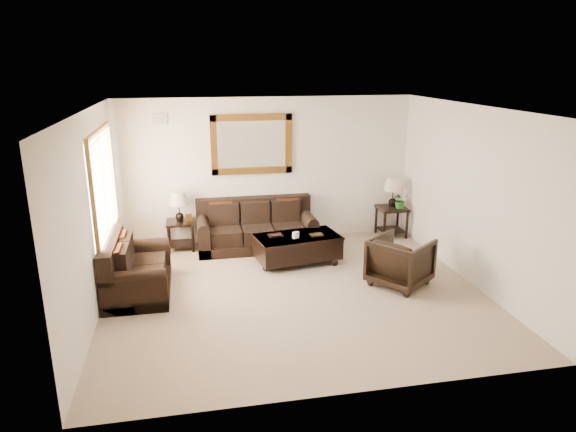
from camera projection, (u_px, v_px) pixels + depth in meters
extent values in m
cube|color=tan|center=(295.00, 292.00, 7.66)|extent=(5.50, 5.00, 0.01)
cube|color=white|center=(296.00, 108.00, 6.88)|extent=(5.50, 5.00, 0.01)
cube|color=beige|center=(268.00, 170.00, 9.62)|extent=(5.50, 0.01, 2.70)
cube|color=beige|center=(349.00, 274.00, 4.92)|extent=(5.50, 0.01, 2.70)
cube|color=beige|center=(91.00, 216.00, 6.77)|extent=(0.01, 5.00, 2.70)
cube|color=beige|center=(472.00, 196.00, 7.78)|extent=(0.01, 5.00, 2.70)
cube|color=white|center=(101.00, 186.00, 7.56)|extent=(0.01, 1.80, 1.50)
cube|color=brown|center=(98.00, 132.00, 7.33)|extent=(0.06, 1.96, 0.08)
cube|color=brown|center=(109.00, 236.00, 7.79)|extent=(0.06, 1.96, 0.08)
cube|color=brown|center=(93.00, 202.00, 6.68)|extent=(0.06, 0.08, 1.50)
cube|color=brown|center=(112.00, 173.00, 8.45)|extent=(0.06, 0.08, 1.50)
cube|color=brown|center=(104.00, 186.00, 7.56)|extent=(0.05, 0.05, 1.50)
cube|color=#4A350E|center=(252.00, 144.00, 9.39)|extent=(1.50, 0.06, 1.10)
cube|color=white|center=(252.00, 144.00, 9.41)|extent=(1.26, 0.01, 0.86)
cube|color=#999999|center=(160.00, 119.00, 8.96)|extent=(0.25, 0.02, 0.18)
cube|color=black|center=(257.00, 243.00, 9.48)|extent=(2.15, 0.93, 0.18)
cube|color=black|center=(254.00, 208.00, 9.65)|extent=(2.15, 0.21, 0.44)
cube|color=black|center=(225.00, 234.00, 9.29)|extent=(0.55, 0.76, 0.26)
cube|color=black|center=(257.00, 232.00, 9.39)|extent=(0.55, 0.76, 0.26)
cube|color=black|center=(287.00, 230.00, 9.50)|extent=(0.55, 0.76, 0.26)
cube|color=black|center=(203.00, 238.00, 9.25)|extent=(0.21, 0.93, 0.52)
cylinder|color=black|center=(203.00, 224.00, 9.17)|extent=(0.21, 0.91, 0.21)
cube|color=black|center=(308.00, 231.00, 9.61)|extent=(0.21, 0.93, 0.52)
cylinder|color=black|center=(308.00, 218.00, 9.53)|extent=(0.21, 0.91, 0.21)
cube|color=#581D0B|center=(221.00, 213.00, 9.36)|extent=(0.41, 0.18, 0.42)
cube|color=#581D0B|center=(288.00, 209.00, 9.59)|extent=(0.41, 0.18, 0.42)
cube|color=black|center=(139.00, 287.00, 7.65)|extent=(0.90, 1.52, 0.17)
cube|color=black|center=(111.00, 253.00, 7.43)|extent=(0.21, 1.52, 0.43)
cube|color=black|center=(138.00, 281.00, 7.33)|extent=(0.74, 0.53, 0.26)
cube|color=black|center=(141.00, 266.00, 7.85)|extent=(0.74, 0.53, 0.26)
cube|color=black|center=(134.00, 295.00, 6.99)|extent=(0.90, 0.21, 0.50)
cylinder|color=black|center=(133.00, 278.00, 6.91)|extent=(0.88, 0.21, 0.21)
cube|color=black|center=(142.00, 260.00, 8.22)|extent=(0.90, 0.21, 0.50)
cylinder|color=black|center=(140.00, 245.00, 8.15)|extent=(0.88, 0.21, 0.21)
cube|color=#581D0B|center=(121.00, 261.00, 7.16)|extent=(0.18, 0.40, 0.41)
cube|color=#581D0B|center=(126.00, 245.00, 7.76)|extent=(0.18, 0.40, 0.41)
cube|color=black|center=(180.00, 222.00, 9.29)|extent=(0.49, 0.49, 0.04)
cube|color=black|center=(181.00, 243.00, 9.41)|extent=(0.42, 0.42, 0.03)
cylinder|color=black|center=(169.00, 241.00, 9.13)|extent=(0.04, 0.04, 0.49)
cylinder|color=black|center=(193.00, 239.00, 9.21)|extent=(0.04, 0.04, 0.49)
cylinder|color=black|center=(169.00, 233.00, 9.52)|extent=(0.04, 0.04, 0.49)
cylinder|color=black|center=(192.00, 232.00, 9.60)|extent=(0.04, 0.04, 0.49)
sphere|color=black|center=(180.00, 216.00, 9.26)|extent=(0.15, 0.15, 0.15)
cylinder|color=black|center=(179.00, 208.00, 9.21)|extent=(0.02, 0.02, 0.32)
cone|color=tan|center=(178.00, 198.00, 9.16)|extent=(0.34, 0.34, 0.23)
cube|color=#4A350E|center=(189.00, 218.00, 9.21)|extent=(0.13, 0.09, 0.15)
cube|color=black|center=(392.00, 208.00, 10.00)|extent=(0.53, 0.53, 0.05)
cube|color=black|center=(391.00, 230.00, 10.13)|extent=(0.45, 0.45, 0.03)
cylinder|color=black|center=(385.00, 227.00, 9.83)|extent=(0.05, 0.05, 0.53)
cylinder|color=black|center=(407.00, 225.00, 9.92)|extent=(0.05, 0.05, 0.53)
cylinder|color=black|center=(376.00, 220.00, 10.26)|extent=(0.05, 0.05, 0.53)
cylinder|color=black|center=(398.00, 219.00, 10.34)|extent=(0.05, 0.05, 0.53)
sphere|color=black|center=(392.00, 202.00, 9.97)|extent=(0.17, 0.17, 0.17)
cylinder|color=black|center=(393.00, 194.00, 9.92)|extent=(0.02, 0.02, 0.35)
cone|color=tan|center=(394.00, 184.00, 9.86)|extent=(0.37, 0.37, 0.25)
sphere|color=black|center=(266.00, 268.00, 8.44)|extent=(0.13, 0.13, 0.13)
sphere|color=black|center=(334.00, 263.00, 8.66)|extent=(0.13, 0.13, 0.13)
sphere|color=black|center=(261.00, 256.00, 8.94)|extent=(0.13, 0.13, 0.13)
sphere|color=black|center=(326.00, 252.00, 9.16)|extent=(0.13, 0.13, 0.13)
cube|color=black|center=(297.00, 247.00, 8.73)|extent=(1.48, 0.96, 0.39)
cube|color=black|center=(297.00, 237.00, 8.68)|extent=(1.51, 0.97, 0.04)
cube|color=black|center=(275.00, 235.00, 8.65)|extent=(0.26, 0.19, 0.03)
cube|color=black|center=(316.00, 235.00, 8.68)|extent=(0.23, 0.18, 0.03)
cube|color=white|center=(296.00, 235.00, 8.55)|extent=(0.11, 0.10, 0.11)
imported|color=black|center=(401.00, 259.00, 7.82)|extent=(1.09, 1.10, 0.83)
imported|color=#1F511B|center=(400.00, 202.00, 9.89)|extent=(0.31, 0.34, 0.26)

